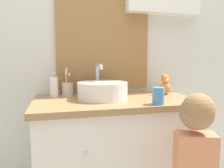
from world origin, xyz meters
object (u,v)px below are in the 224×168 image
(child_figure, at_px, (195,166))
(drinking_cup, at_px, (158,96))
(toothbrush_holder, at_px, (68,88))
(sink_basin, at_px, (102,90))
(teddy_bear, at_px, (165,85))
(soap_dispenser, at_px, (54,86))

(child_figure, relative_size, drinking_cup, 9.52)
(toothbrush_holder, height_order, child_figure, toothbrush_holder)
(sink_basin, bearing_deg, child_figure, -54.48)
(toothbrush_holder, xyz_separation_m, teddy_bear, (0.67, -0.13, 0.02))
(teddy_bear, height_order, drinking_cup, teddy_bear)
(child_figure, xyz_separation_m, teddy_bear, (0.12, 0.53, 0.32))
(sink_basin, bearing_deg, drinking_cup, -43.16)
(drinking_cup, bearing_deg, teddy_bear, 56.53)
(soap_dispenser, distance_m, child_figure, 0.96)
(sink_basin, distance_m, drinking_cup, 0.36)
(sink_basin, relative_size, toothbrush_holder, 1.92)
(toothbrush_holder, distance_m, soap_dispenser, 0.10)
(sink_basin, xyz_separation_m, child_figure, (0.35, -0.48, -0.31))
(toothbrush_holder, xyz_separation_m, soap_dispenser, (-0.09, -0.03, 0.02))
(child_figure, distance_m, drinking_cup, 0.39)
(toothbrush_holder, distance_m, drinking_cup, 0.64)
(child_figure, bearing_deg, soap_dispenser, 135.56)
(sink_basin, distance_m, toothbrush_holder, 0.28)
(soap_dispenser, relative_size, teddy_bear, 1.18)
(sink_basin, relative_size, soap_dispenser, 2.16)
(teddy_bear, bearing_deg, sink_basin, -174.01)
(child_figure, bearing_deg, teddy_bear, 77.78)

